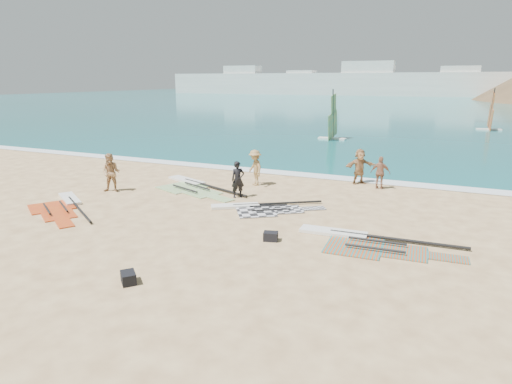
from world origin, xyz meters
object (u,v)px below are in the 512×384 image
at_px(gear_bag_far, 128,278).
at_px(beachgoer_mid, 255,168).
at_px(rig_red, 64,206).
at_px(beachgoer_back, 380,173).
at_px(gear_bag_near, 271,236).
at_px(beachgoer_left, 111,173).
at_px(rig_grey, 259,208).
at_px(beachgoer_right, 360,166).
at_px(rig_orange, 363,241).
at_px(person_wetsuit, 238,180).
at_px(rig_green, 193,186).

distance_m(gear_bag_far, beachgoer_mid, 12.30).
xyz_separation_m(rig_red, beachgoer_back, (12.71, 9.33, 0.82)).
relative_size(rig_red, gear_bag_near, 9.53).
height_order(beachgoer_left, beachgoer_back, beachgoer_left).
relative_size(rig_grey, gear_bag_near, 9.81).
bearing_deg(beachgoer_right, rig_grey, -153.25).
height_order(beachgoer_left, beachgoer_right, beachgoer_left).
bearing_deg(beachgoer_left, rig_grey, -20.49).
xyz_separation_m(rig_orange, person_wetsuit, (-6.77, 3.62, 0.85)).
bearing_deg(rig_green, beachgoer_back, 43.46).
height_order(rig_red, beachgoer_left, beachgoer_left).
bearing_deg(rig_grey, rig_green, 121.72).
height_order(rig_red, gear_bag_far, gear_bag_far).
xyz_separation_m(gear_bag_far, beachgoer_right, (3.71, 14.87, 0.82)).
relative_size(beachgoer_left, beachgoer_back, 1.15).
relative_size(rig_red, gear_bag_far, 8.86).
bearing_deg(beachgoer_back, rig_red, 36.71).
bearing_deg(rig_orange, gear_bag_far, -135.79).
bearing_deg(rig_orange, beachgoer_left, 168.95).
height_order(gear_bag_far, beachgoer_mid, beachgoer_mid).
distance_m(rig_grey, person_wetsuit, 2.37).
bearing_deg(rig_red, beachgoer_right, 74.05).
height_order(gear_bag_far, beachgoer_left, beachgoer_left).
xyz_separation_m(rig_grey, beachgoer_left, (-8.20, -0.21, 0.95)).
bearing_deg(rig_red, beachgoer_back, 69.15).
relative_size(rig_green, beachgoer_left, 3.03).
bearing_deg(rig_red, rig_orange, 37.46).
bearing_deg(beachgoer_right, beachgoer_back, -68.11).
height_order(rig_red, person_wetsuit, person_wetsuit).
distance_m(rig_orange, beachgoer_right, 9.21).
height_order(person_wetsuit, beachgoer_back, person_wetsuit).
height_order(rig_green, beachgoer_mid, beachgoer_mid).
xyz_separation_m(rig_green, person_wetsuit, (3.19, -0.91, 0.85)).
bearing_deg(rig_orange, gear_bag_near, -161.98).
bearing_deg(gear_bag_far, rig_orange, 46.60).
distance_m(rig_red, beachgoer_right, 15.28).
bearing_deg(beachgoer_mid, beachgoer_back, 59.52).
xyz_separation_m(rig_green, gear_bag_far, (4.38, -10.44, 0.11)).
relative_size(rig_orange, rig_red, 1.22).
xyz_separation_m(rig_grey, person_wetsuit, (-1.72, 1.39, 0.86)).
xyz_separation_m(gear_bag_far, person_wetsuit, (-1.19, 9.53, 0.74)).
relative_size(gear_bag_near, beachgoer_back, 0.29).
bearing_deg(gear_bag_near, rig_green, 140.26).
bearing_deg(beachgoer_back, gear_bag_near, 75.76).
distance_m(rig_grey, beachgoer_right, 7.51).
xyz_separation_m(rig_grey, gear_bag_far, (-0.53, -8.13, 0.12)).
xyz_separation_m(rig_red, person_wetsuit, (6.58, 4.69, 0.85)).
xyz_separation_m(rig_grey, rig_green, (-4.91, 2.31, 0.00)).
bearing_deg(beachgoer_mid, gear_bag_far, -40.81).
relative_size(person_wetsuit, beachgoer_right, 0.92).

